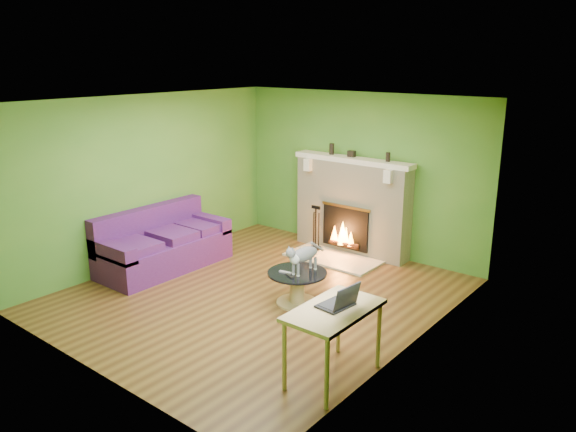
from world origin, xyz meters
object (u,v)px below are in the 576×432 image
sofa (162,245)px  desk (334,317)px  coffee_table (297,285)px  cat (305,258)px

sofa → desk: (3.81, -0.94, 0.32)m
coffee_table → cat: 0.40m
coffee_table → cat: (0.08, 0.05, 0.39)m
sofa → coffee_table: 2.45m
sofa → coffee_table: bearing=5.7°
desk → coffee_table: bearing=139.4°
sofa → cat: (2.52, 0.29, 0.29)m
desk → sofa: bearing=166.2°
sofa → cat: 2.55m
cat → desk: bearing=-38.0°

